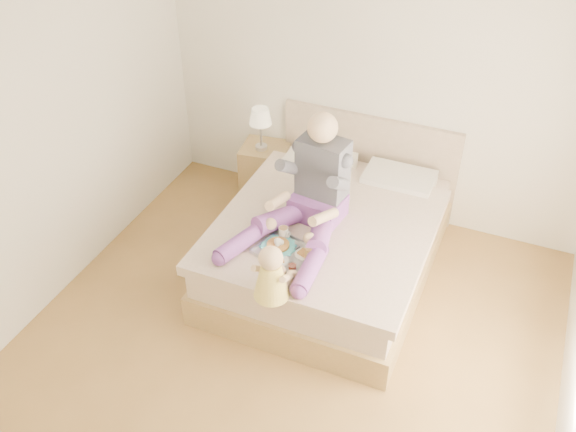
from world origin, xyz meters
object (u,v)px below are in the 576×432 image
at_px(nightstand, 265,170).
at_px(adult, 310,197).
at_px(bed, 332,238).
at_px(baby, 272,276).
at_px(tray, 287,251).

distance_m(nightstand, adult, 1.51).
distance_m(bed, nightstand, 1.28).
relative_size(bed, nightstand, 3.97).
bearing_deg(nightstand, bed, -46.42).
bearing_deg(nightstand, baby, -71.65).
relative_size(adult, tray, 2.24).
bearing_deg(baby, bed, 93.50).
height_order(adult, baby, adult).
xyz_separation_m(nightstand, baby, (0.94, -1.90, 0.51)).
bearing_deg(tray, nightstand, 138.95).
xyz_separation_m(nightstand, adult, (0.88, -1.06, 0.62)).
relative_size(nightstand, adult, 0.45).
distance_m(nightstand, baby, 2.18).
bearing_deg(bed, nightstand, 141.48).
bearing_deg(nightstand, adult, -57.95).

